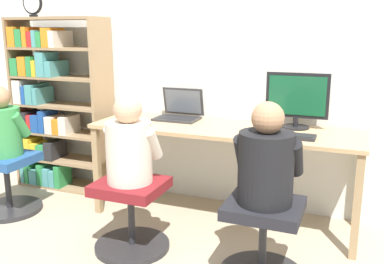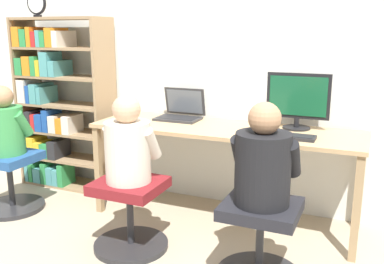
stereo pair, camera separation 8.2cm
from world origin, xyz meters
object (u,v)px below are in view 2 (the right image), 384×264
at_px(keyboard, 286,136).
at_px(desk_clock, 36,4).
at_px(laptop, 180,113).
at_px(person_at_laptop, 128,145).
at_px(person_at_monitor, 263,162).
at_px(person_near_shelf, 5,125).
at_px(office_chair_left, 260,238).
at_px(office_chair_right, 130,212).
at_px(desktop_monitor, 298,101).
at_px(bookshelf, 54,106).
at_px(office_chair_side, 10,179).

relative_size(keyboard, desk_clock, 1.81).
relative_size(laptop, person_at_laptop, 0.62).
bearing_deg(person_at_monitor, desk_clock, 161.76).
height_order(desk_clock, person_near_shelf, desk_clock).
distance_m(office_chair_left, person_near_shelf, 2.23).
bearing_deg(person_near_shelf, office_chair_right, -7.74).
relative_size(desktop_monitor, bookshelf, 0.29).
xyz_separation_m(bookshelf, office_chair_side, (0.05, -0.64, -0.51)).
bearing_deg(person_at_monitor, laptop, 137.05).
height_order(laptop, bookshelf, bookshelf).
bearing_deg(person_near_shelf, laptop, 28.26).
relative_size(keyboard, person_at_monitor, 0.66).
relative_size(office_chair_right, desk_clock, 2.36).
height_order(office_chair_side, person_near_shelf, person_near_shelf).
distance_m(desktop_monitor, person_at_monitor, 0.90).
bearing_deg(person_at_laptop, office_chair_left, -1.44).
bearing_deg(desk_clock, office_chair_right, -28.46).
bearing_deg(bookshelf, person_near_shelf, -85.90).
distance_m(office_chair_right, office_chair_side, 1.27).
relative_size(desk_clock, person_near_shelf, 0.39).
xyz_separation_m(laptop, person_near_shelf, (-1.25, -0.67, -0.08)).
relative_size(desktop_monitor, person_at_monitor, 0.77).
height_order(desktop_monitor, bookshelf, bookshelf).
distance_m(laptop, desk_clock, 1.61).
bearing_deg(office_chair_right, office_chair_side, 172.43).
bearing_deg(person_at_laptop, person_near_shelf, 172.44).
xyz_separation_m(desktop_monitor, person_at_monitor, (-0.03, -0.88, -0.22)).
relative_size(keyboard, bookshelf, 0.25).
xyz_separation_m(laptop, office_chair_side, (-1.25, -0.68, -0.54)).
distance_m(office_chair_right, desk_clock, 2.09).
bearing_deg(laptop, person_near_shelf, -151.74).
bearing_deg(office_chair_right, desk_clock, 151.54).
xyz_separation_m(keyboard, desk_clock, (-2.27, 0.17, 0.93)).
bearing_deg(person_at_monitor, desktop_monitor, 88.00).
relative_size(keyboard, office_chair_side, 0.76).
xyz_separation_m(laptop, desk_clock, (-1.33, -0.11, 0.89)).
height_order(person_at_monitor, person_at_laptop, person_at_monitor).
xyz_separation_m(person_at_laptop, bookshelf, (-1.31, 0.80, 0.04)).
height_order(laptop, person_at_laptop, person_at_laptop).
bearing_deg(keyboard, bookshelf, 173.48).
xyz_separation_m(laptop, person_at_laptop, (0.01, -0.84, -0.07)).
bearing_deg(desktop_monitor, office_chair_left, -91.99).
bearing_deg(person_at_laptop, keyboard, 30.67).
distance_m(desktop_monitor, desk_clock, 2.40).
xyz_separation_m(office_chair_right, person_at_laptop, (-0.00, 0.00, 0.47)).
height_order(laptop, office_chair_side, laptop).
bearing_deg(person_near_shelf, bookshelf, 94.10).
distance_m(office_chair_right, person_at_monitor, 1.03).
distance_m(person_at_laptop, office_chair_side, 1.35).
bearing_deg(office_chair_left, person_near_shelf, 174.99).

